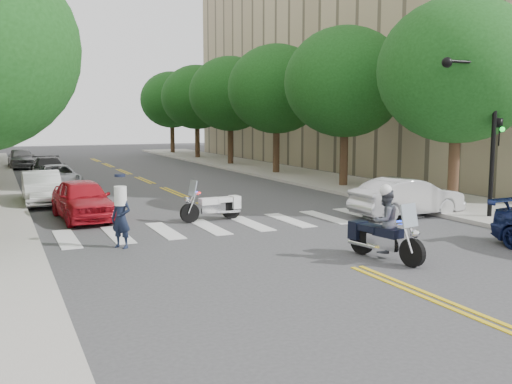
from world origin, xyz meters
TOP-DOWN VIEW (x-y plane):
  - ground at (0.00, 0.00)m, footprint 140.00×140.00m
  - sidewalk_right at (9.50, 22.00)m, footprint 5.00×60.00m
  - building_right at (26.00, 26.00)m, footprint 26.00×44.00m
  - tree_r_0 at (8.80, 6.00)m, footprint 6.40×6.40m
  - tree_r_1 at (8.80, 14.00)m, footprint 6.40×6.40m
  - tree_r_2 at (8.80, 22.00)m, footprint 6.40×6.40m
  - tree_r_3 at (8.80, 30.00)m, footprint 6.40×6.40m
  - tree_r_4 at (8.80, 38.00)m, footprint 6.40×6.40m
  - tree_r_5 at (8.80, 46.00)m, footprint 6.40×6.40m
  - traffic_signal_pole at (7.72, 3.50)m, footprint 2.82×0.42m
  - motorcycle_police at (1.09, 0.40)m, footprint 0.93×2.44m
  - motorcycle_parked at (-0.86, 7.64)m, footprint 2.36×0.65m
  - officer_standing at (-4.88, 4.62)m, footprint 0.72×0.74m
  - convertible at (5.99, 5.39)m, footprint 4.49×1.65m
  - parked_car_a at (-5.23, 9.85)m, footprint 2.06×4.48m
  - parked_car_b at (-6.30, 14.50)m, footprint 1.53×4.31m
  - parked_car_c at (-5.20, 19.50)m, footprint 2.24×4.69m
  - parked_car_d at (-5.20, 24.50)m, footprint 2.03×4.77m
  - parked_car_e at (-6.30, 34.00)m, footprint 1.89×4.49m

SIDE VIEW (x-z plane):
  - ground at x=0.00m, z-range 0.00..0.00m
  - sidewalk_right at x=9.50m, z-range 0.00..0.15m
  - motorcycle_parked at x=-0.86m, z-range -0.23..1.29m
  - parked_car_c at x=-5.20m, z-range 0.00..1.29m
  - parked_car_d at x=-5.20m, z-range 0.00..1.37m
  - parked_car_b at x=-6.30m, z-range 0.00..1.42m
  - convertible at x=5.99m, z-range 0.00..1.47m
  - parked_car_a at x=-5.23m, z-range 0.00..1.49m
  - parked_car_e at x=-6.30m, z-range 0.00..1.52m
  - officer_standing at x=-4.88m, z-range 0.00..1.71m
  - motorcycle_police at x=1.09m, z-range -0.11..1.89m
  - traffic_signal_pole at x=7.72m, z-range 0.72..6.72m
  - tree_r_0 at x=8.80m, z-range 1.33..9.78m
  - tree_r_1 at x=8.80m, z-range 1.33..9.78m
  - tree_r_2 at x=8.80m, z-range 1.33..9.78m
  - tree_r_3 at x=8.80m, z-range 1.33..9.78m
  - tree_r_4 at x=8.80m, z-range 1.33..9.78m
  - tree_r_5 at x=8.80m, z-range 1.33..9.78m
  - building_right at x=26.00m, z-range 0.00..22.00m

